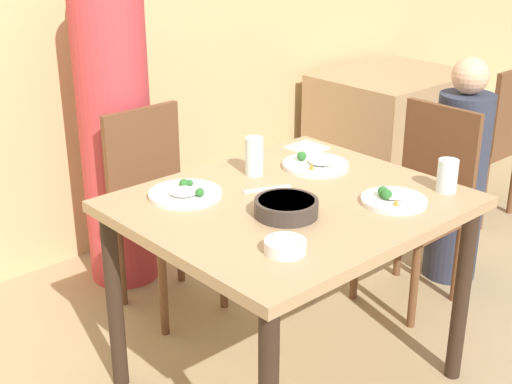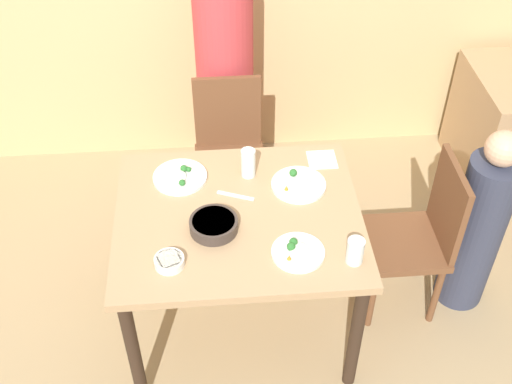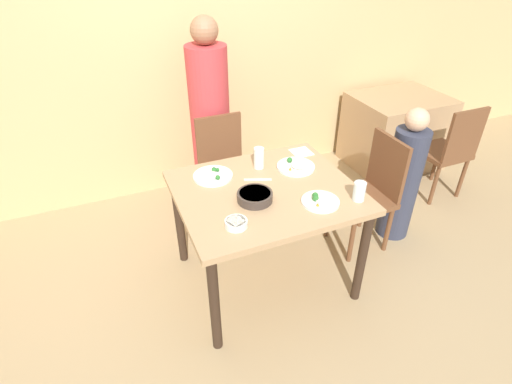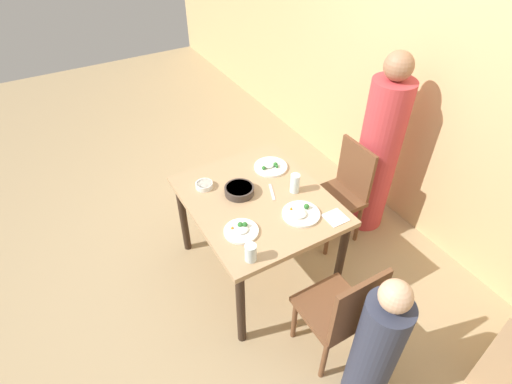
{
  "view_description": "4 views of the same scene",
  "coord_description": "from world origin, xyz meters",
  "px_view_note": "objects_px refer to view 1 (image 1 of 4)",
  "views": [
    {
      "loc": [
        -1.63,
        -1.62,
        1.73
      ],
      "look_at": [
        -0.14,
        0.03,
        0.82
      ],
      "focal_mm": 50.0,
      "sensor_mm": 36.0,
      "label": 1
    },
    {
      "loc": [
        -0.09,
        -2.08,
        2.77
      ],
      "look_at": [
        0.07,
        -0.08,
        0.97
      ],
      "focal_mm": 45.0,
      "sensor_mm": 36.0,
      "label": 2
    },
    {
      "loc": [
        -0.87,
        -1.91,
        2.12
      ],
      "look_at": [
        -0.08,
        -0.03,
        0.78
      ],
      "focal_mm": 28.0,
      "sensor_mm": 36.0,
      "label": 3
    },
    {
      "loc": [
        1.85,
        -1.08,
        2.62
      ],
      "look_at": [
        0.09,
        -0.06,
        0.91
      ],
      "focal_mm": 28.0,
      "sensor_mm": 36.0,
      "label": 4
    }
  ],
  "objects_px": {
    "person_adult": "(115,132)",
    "bowl_curry": "(286,207)",
    "chair_adult_spot": "(160,204)",
    "person_child": "(458,180)",
    "glass_water_tall": "(254,156)",
    "chair_child_spot": "(421,200)",
    "plate_rice_adult": "(393,199)"
  },
  "relations": [
    {
      "from": "person_child",
      "to": "glass_water_tall",
      "type": "distance_m",
      "value": 1.19
    },
    {
      "from": "bowl_curry",
      "to": "chair_adult_spot",
      "type": "bearing_deg",
      "value": 83.22
    },
    {
      "from": "plate_rice_adult",
      "to": "bowl_curry",
      "type": "bearing_deg",
      "value": 153.61
    },
    {
      "from": "bowl_curry",
      "to": "plate_rice_adult",
      "type": "bearing_deg",
      "value": -26.39
    },
    {
      "from": "person_adult",
      "to": "glass_water_tall",
      "type": "bearing_deg",
      "value": -85.43
    },
    {
      "from": "chair_child_spot",
      "to": "person_adult",
      "type": "bearing_deg",
      "value": -140.18
    },
    {
      "from": "person_child",
      "to": "plate_rice_adult",
      "type": "xyz_separation_m",
      "value": [
        -0.96,
        -0.33,
        0.28
      ]
    },
    {
      "from": "chair_adult_spot",
      "to": "person_adult",
      "type": "relative_size",
      "value": 0.56
    },
    {
      "from": "person_child",
      "to": "glass_water_tall",
      "type": "xyz_separation_m",
      "value": [
        -1.13,
        0.2,
        0.34
      ]
    },
    {
      "from": "person_adult",
      "to": "plate_rice_adult",
      "type": "height_order",
      "value": "person_adult"
    },
    {
      "from": "chair_child_spot",
      "to": "glass_water_tall",
      "type": "xyz_separation_m",
      "value": [
        -0.83,
        0.2,
        0.35
      ]
    },
    {
      "from": "plate_rice_adult",
      "to": "glass_water_tall",
      "type": "height_order",
      "value": "glass_water_tall"
    },
    {
      "from": "chair_adult_spot",
      "to": "glass_water_tall",
      "type": "distance_m",
      "value": 0.65
    },
    {
      "from": "chair_adult_spot",
      "to": "person_child",
      "type": "xyz_separation_m",
      "value": [
        1.2,
        -0.74,
        0.02
      ]
    },
    {
      "from": "chair_adult_spot",
      "to": "bowl_curry",
      "type": "height_order",
      "value": "chair_adult_spot"
    },
    {
      "from": "chair_adult_spot",
      "to": "person_adult",
      "type": "height_order",
      "value": "person_adult"
    },
    {
      "from": "chair_adult_spot",
      "to": "plate_rice_adult",
      "type": "height_order",
      "value": "chair_adult_spot"
    },
    {
      "from": "bowl_curry",
      "to": "plate_rice_adult",
      "type": "relative_size",
      "value": 0.94
    },
    {
      "from": "person_child",
      "to": "bowl_curry",
      "type": "relative_size",
      "value": 5.11
    },
    {
      "from": "person_child",
      "to": "bowl_curry",
      "type": "bearing_deg",
      "value": -173.06
    },
    {
      "from": "chair_adult_spot",
      "to": "chair_child_spot",
      "type": "distance_m",
      "value": 1.17
    },
    {
      "from": "person_adult",
      "to": "person_child",
      "type": "relative_size",
      "value": 1.47
    },
    {
      "from": "chair_child_spot",
      "to": "person_child",
      "type": "xyz_separation_m",
      "value": [
        0.3,
        -0.0,
        0.02
      ]
    },
    {
      "from": "person_child",
      "to": "person_adult",
      "type": "bearing_deg",
      "value": 137.97
    },
    {
      "from": "person_child",
      "to": "bowl_curry",
      "type": "xyz_separation_m",
      "value": [
        -1.31,
        -0.16,
        0.29
      ]
    },
    {
      "from": "plate_rice_adult",
      "to": "glass_water_tall",
      "type": "relative_size",
      "value": 1.54
    },
    {
      "from": "bowl_curry",
      "to": "glass_water_tall",
      "type": "height_order",
      "value": "glass_water_tall"
    },
    {
      "from": "chair_adult_spot",
      "to": "chair_child_spot",
      "type": "height_order",
      "value": "same"
    },
    {
      "from": "bowl_curry",
      "to": "person_adult",
      "type": "bearing_deg",
      "value": 85.05
    },
    {
      "from": "person_adult",
      "to": "bowl_curry",
      "type": "height_order",
      "value": "person_adult"
    },
    {
      "from": "chair_adult_spot",
      "to": "chair_child_spot",
      "type": "relative_size",
      "value": 1.0
    },
    {
      "from": "chair_child_spot",
      "to": "plate_rice_adult",
      "type": "bearing_deg",
      "value": -63.4
    }
  ]
}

